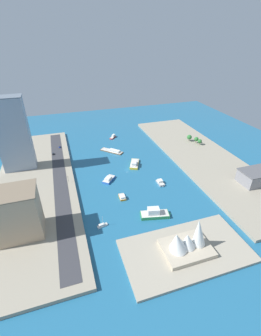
% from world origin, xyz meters
% --- Properties ---
extents(ground_plane, '(440.00, 440.00, 0.00)m').
position_xyz_m(ground_plane, '(0.00, 0.00, 0.00)').
color(ground_plane, '#23668E').
extents(quay_west, '(70.00, 240.00, 2.88)m').
position_xyz_m(quay_west, '(-89.81, 0.00, 1.44)').
color(quay_west, '#9E937F').
rests_on(quay_west, ground_plane).
extents(quay_east, '(70.00, 240.00, 2.88)m').
position_xyz_m(quay_east, '(89.81, 0.00, 1.44)').
color(quay_east, '#9E937F').
rests_on(quay_east, ground_plane).
extents(peninsula_point, '(83.32, 44.13, 2.00)m').
position_xyz_m(peninsula_point, '(-6.08, 111.29, 1.00)').
color(peninsula_point, '#A89E89').
rests_on(peninsula_point, ground_plane).
extents(road_strip, '(12.42, 228.00, 0.15)m').
position_xyz_m(road_strip, '(67.78, 0.00, 2.96)').
color(road_strip, '#38383D').
rests_on(road_strip, quay_east).
extents(sailboat_small_white, '(8.76, 4.02, 9.84)m').
position_xyz_m(sailboat_small_white, '(41.44, 71.66, 1.00)').
color(sailboat_small_white, white).
rests_on(sailboat_small_white, ground_plane).
extents(ferry_yellow_fast, '(16.16, 22.60, 5.63)m').
position_xyz_m(ferry_yellow_fast, '(-10.54, -7.04, 1.89)').
color(ferry_yellow_fast, yellow).
rests_on(ferry_yellow_fast, ground_plane).
extents(ferry_green_doubledeck, '(24.89, 13.03, 7.99)m').
position_xyz_m(ferry_green_doubledeck, '(0.26, 73.59, 2.71)').
color(ferry_green_doubledeck, '#2D8C4C').
rests_on(ferry_green_doubledeck, ground_plane).
extents(barge_flat_brown, '(25.20, 25.28, 3.18)m').
position_xyz_m(barge_flat_brown, '(4.12, -45.56, 1.16)').
color(barge_flat_brown, brown).
rests_on(barge_flat_brown, ground_plane).
extents(yacht_sleek_gray, '(5.19, 11.89, 3.92)m').
position_xyz_m(yacht_sleek_gray, '(-22.64, 33.91, 1.48)').
color(yacht_sleek_gray, '#999EA3').
rests_on(yacht_sleek_gray, ground_plane).
extents(tugboat_red, '(10.68, 11.58, 4.06)m').
position_xyz_m(tugboat_red, '(-6.75, -86.73, 1.47)').
color(tugboat_red, red).
rests_on(tugboat_red, ground_plane).
extents(water_taxi_orange, '(5.35, 10.50, 3.22)m').
position_xyz_m(water_taxi_orange, '(17.86, 43.84, 1.27)').
color(water_taxi_orange, orange).
rests_on(water_taxi_orange, ground_plane).
extents(catamaran_blue, '(15.13, 15.98, 4.15)m').
position_xyz_m(catamaran_blue, '(22.74, 13.23, 1.50)').
color(catamaran_blue, blue).
rests_on(catamaran_blue, ground_plane).
extents(tower_tall_glass, '(31.15, 16.22, 72.76)m').
position_xyz_m(tower_tall_glass, '(104.02, -33.93, 39.29)').
color(tower_tall_glass, '#8C9EB2').
rests_on(tower_tall_glass, quay_east).
extents(apartment_midrise_tan, '(33.19, 23.10, 36.03)m').
position_xyz_m(apartment_midrise_tan, '(97.58, 63.95, 20.93)').
color(apartment_midrise_tan, tan).
rests_on(apartment_midrise_tan, quay_east).
extents(warehouse_low_gray, '(32.70, 20.18, 12.59)m').
position_xyz_m(warehouse_low_gray, '(-107.12, 62.61, 9.21)').
color(warehouse_low_gray, gray).
rests_on(warehouse_low_gray, quay_west).
extents(suv_black, '(1.93, 4.24, 1.70)m').
position_xyz_m(suv_black, '(72.08, -54.51, 3.85)').
color(suv_black, black).
rests_on(suv_black, road_strip).
extents(hatchback_blue, '(1.99, 4.79, 1.69)m').
position_xyz_m(hatchback_blue, '(64.09, -71.32, 3.85)').
color(hatchback_blue, black).
rests_on(hatchback_blue, road_strip).
extents(traffic_light_waterfront, '(0.36, 0.36, 6.50)m').
position_xyz_m(traffic_light_waterfront, '(60.24, 8.45, 7.22)').
color(traffic_light_waterfront, black).
rests_on(traffic_light_waterfront, quay_east).
extents(opera_landmark, '(31.72, 23.43, 24.77)m').
position_xyz_m(opera_landmark, '(-5.56, 111.29, 9.88)').
color(opera_landmark, '#BCAD93').
rests_on(opera_landmark, peninsula_point).
extents(park_tree_cluster, '(12.10, 19.64, 8.44)m').
position_xyz_m(park_tree_cluster, '(-99.23, -33.74, 8.09)').
color(park_tree_cluster, brown).
rests_on(park_tree_cluster, quay_west).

